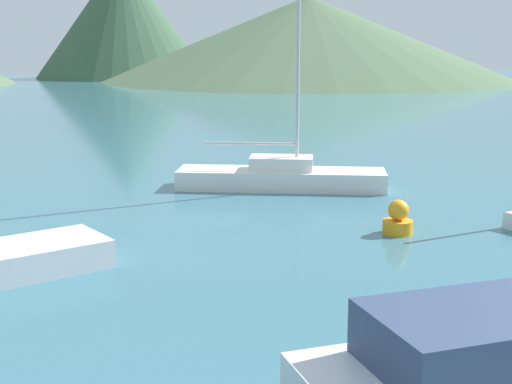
% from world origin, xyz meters
% --- Properties ---
extents(sailboat_middle, '(7.34, 3.92, 10.24)m').
position_xyz_m(sailboat_middle, '(2.87, 19.97, 0.48)').
color(sailboat_middle, white).
rests_on(sailboat_middle, ground_plane).
extents(buoy_marker, '(0.79, 0.79, 0.91)m').
position_xyz_m(buoy_marker, '(4.26, 13.48, 0.38)').
color(buoy_marker, orange).
rests_on(buoy_marker, ground_plane).
extents(hill_central, '(25.24, 25.24, 17.22)m').
position_xyz_m(hill_central, '(2.39, 104.63, 8.61)').
color(hill_central, '#38563D').
rests_on(hill_central, ground_plane).
extents(hill_east, '(55.65, 55.65, 11.19)m').
position_xyz_m(hill_east, '(26.29, 90.67, 5.59)').
color(hill_east, '#4C6647').
rests_on(hill_east, ground_plane).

